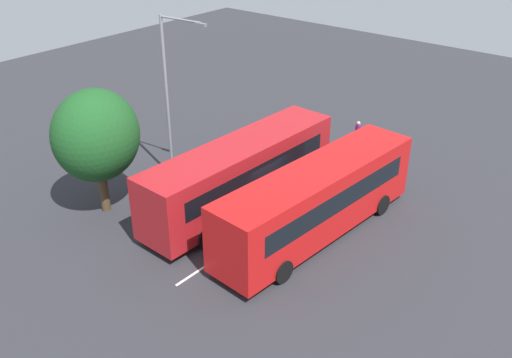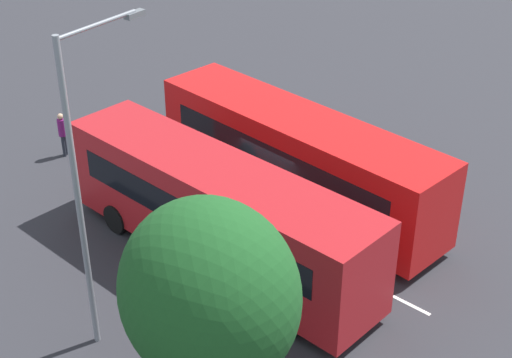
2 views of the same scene
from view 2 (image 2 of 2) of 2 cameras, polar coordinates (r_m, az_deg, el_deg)
The scene contains 7 objects.
ground_plane at distance 25.64m, azimuth -0.48°, elevation -3.41°, with size 68.66×68.66×0.00m, color #2B2B30.
bus_far_left at distance 25.89m, azimuth 3.16°, elevation 1.67°, with size 11.45×3.36×3.36m.
bus_center_left at distance 22.99m, azimuth -3.01°, elevation -2.33°, with size 11.38×2.95×3.36m.
pedestrian at distance 30.28m, azimuth -14.37°, elevation 3.53°, with size 0.44×0.44×1.80m.
street_lamp at distance 18.81m, azimuth -12.84°, elevation 0.04°, with size 0.42×2.79×8.69m.
depot_tree at distance 16.38m, azimuth -3.55°, elevation -8.65°, with size 4.15×3.74×6.14m.
lane_stripe_outer_left at distance 25.64m, azimuth -0.48°, elevation -3.40°, with size 13.96×0.12×0.01m, color silver.
Camera 2 is at (-14.14, 15.98, 14.22)m, focal length 53.13 mm.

